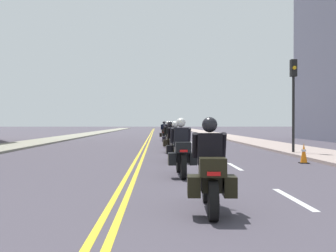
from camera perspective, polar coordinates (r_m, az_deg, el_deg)
name	(u,v)px	position (r m, az deg, el deg)	size (l,w,h in m)	color
ground_plane	(150,136)	(47.99, -2.45, -1.38)	(264.00, 264.00, 0.00)	#443F4A
sidewalk_left	(79,135)	(48.81, -12.16, -1.29)	(2.99, 144.00, 0.12)	gray
sidewalk_right	(221,135)	(48.57, 7.30, -1.29)	(2.99, 144.00, 0.12)	#A6928A
centreline_yellow_inner	(149,136)	(48.00, -2.60, -1.37)	(0.12, 132.00, 0.01)	yellow
centreline_yellow_outer	(151,136)	(47.99, -2.31, -1.37)	(0.12, 132.00, 0.01)	yellow
lane_dashes_white	(194,144)	(29.13, 3.64, -2.51)	(0.14, 56.40, 0.01)	silver
motorcycle_0	(210,174)	(6.91, 5.81, -6.58)	(0.78, 2.08, 1.58)	black
motorcycle_1	(181,152)	(11.52, 1.84, -3.67)	(0.77, 2.26, 1.63)	black
motorcycle_2	(176,145)	(15.78, 1.05, -2.64)	(0.78, 2.24, 1.56)	black
motorcycle_3	(170,140)	(20.90, 0.30, -1.88)	(0.78, 2.12, 1.57)	black
motorcycle_4	(168,137)	(25.39, 0.01, -1.48)	(0.78, 2.25, 1.62)	black
motorcycle_5	(172,134)	(30.28, 0.50, -1.15)	(0.77, 2.13, 1.63)	black
motorcycle_6	(164,133)	(35.01, -0.54, -0.95)	(0.77, 2.15, 1.66)	black
traffic_cone_0	(304,153)	(16.03, 18.20, -3.58)	(0.31, 0.31, 0.75)	black
traffic_light_near	(293,89)	(20.33, 16.89, 4.94)	(0.28, 0.38, 4.46)	black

